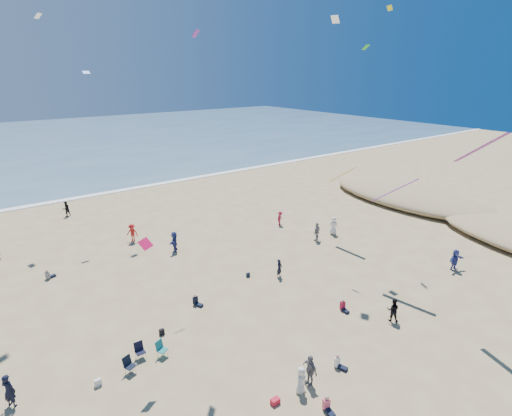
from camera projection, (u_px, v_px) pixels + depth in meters
ocean at (19, 145)px, 90.30m from camera, size 220.00×100.00×0.06m
surf_line at (76, 198)px, 52.44m from camera, size 220.00×1.20×0.08m
standing_flyers at (242, 264)px, 32.79m from camera, size 33.80×42.82×1.90m
seated_group at (235, 320)px, 26.13m from camera, size 16.55×23.50×0.84m
chair_cluster at (144, 355)px, 22.81m from camera, size 2.77×1.49×1.00m
white_tote at (98, 383)px, 21.21m from camera, size 0.35×0.20×0.40m
black_backpack at (162, 332)px, 25.34m from camera, size 0.30×0.22×0.38m
cooler at (275, 401)px, 20.07m from camera, size 0.45×0.30×0.30m
navy_bag at (248, 275)px, 32.47m from camera, size 0.28×0.18×0.34m
kites_aloft at (291, 102)px, 29.08m from camera, size 39.44×36.96×24.08m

